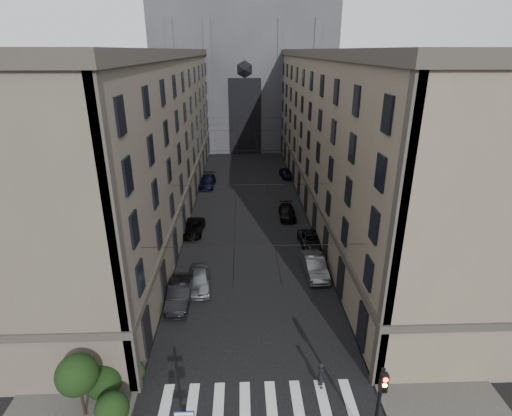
{
  "coord_description": "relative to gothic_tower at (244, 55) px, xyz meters",
  "views": [
    {
      "loc": [
        -0.75,
        -11.97,
        18.73
      ],
      "look_at": [
        0.08,
        10.51,
        9.8
      ],
      "focal_mm": 28.0,
      "sensor_mm": 36.0,
      "label": 1
    }
  ],
  "objects": [
    {
      "name": "sidewalk_left",
      "position": [
        -10.5,
        -38.96,
        -17.72
      ],
      "size": [
        7.0,
        80.0,
        0.15
      ],
      "primitive_type": "cube",
      "color": "#383533",
      "rests_on": "ground"
    },
    {
      "name": "sidewalk_right",
      "position": [
        10.5,
        -38.96,
        -17.72
      ],
      "size": [
        7.0,
        80.0,
        0.15
      ],
      "primitive_type": "cube",
      "color": "#383533",
      "rests_on": "ground"
    },
    {
      "name": "zebra_crossing",
      "position": [
        0.0,
        -69.96,
        -17.79
      ],
      "size": [
        11.0,
        3.2,
        0.01
      ],
      "primitive_type": "cube",
      "color": "beige",
      "rests_on": "ground"
    },
    {
      "name": "building_left",
      "position": [
        -13.44,
        -38.96,
        -8.45
      ],
      "size": [
        13.6,
        60.6,
        18.85
      ],
      "color": "#50483D",
      "rests_on": "ground"
    },
    {
      "name": "building_right",
      "position": [
        13.44,
        -38.96,
        -8.45
      ],
      "size": [
        13.6,
        60.6,
        18.85
      ],
      "color": "brown",
      "rests_on": "ground"
    },
    {
      "name": "gothic_tower",
      "position": [
        0.0,
        0.0,
        0.0
      ],
      "size": [
        35.0,
        23.0,
        58.0
      ],
      "color": "#2D2D33",
      "rests_on": "ground"
    },
    {
      "name": "traffic_light_right",
      "position": [
        5.6,
        -73.04,
        -14.51
      ],
      "size": [
        0.34,
        0.5,
        5.2
      ],
      "color": "black",
      "rests_on": "ground"
    },
    {
      "name": "shrub_cluster",
      "position": [
        -8.72,
        -69.95,
        -16.0
      ],
      "size": [
        3.9,
        4.4,
        3.9
      ],
      "color": "black",
      "rests_on": "sidewalk_left"
    },
    {
      "name": "tram_wires",
      "position": [
        0.0,
        -39.33,
        -10.55
      ],
      "size": [
        14.0,
        60.0,
        0.43
      ],
      "color": "black",
      "rests_on": "ground"
    },
    {
      "name": "car_left_near",
      "position": [
        -4.38,
        -57.91,
        -17.06
      ],
      "size": [
        2.15,
        4.5,
        1.48
      ],
      "primitive_type": "imported",
      "rotation": [
        0.0,
        0.0,
        0.09
      ],
      "color": "slate",
      "rests_on": "ground"
    },
    {
      "name": "car_left_midnear",
      "position": [
        -5.79,
        -60.08,
        -16.99
      ],
      "size": [
        1.74,
        4.9,
        1.61
      ],
      "primitive_type": "imported",
      "rotation": [
        0.0,
        0.0,
        -0.01
      ],
      "color": "black",
      "rests_on": "ground"
    },
    {
      "name": "car_left_midfar",
      "position": [
        -6.2,
        -47.06,
        -17.12
      ],
      "size": [
        2.5,
        5.0,
        1.36
      ],
      "primitive_type": "imported",
      "rotation": [
        0.0,
        0.0,
        -0.05
      ],
      "color": "black",
      "rests_on": "ground"
    },
    {
      "name": "car_left_far",
      "position": [
        -5.84,
        -30.9,
        -17.02
      ],
      "size": [
        2.45,
        5.47,
        1.56
      ],
      "primitive_type": "imported",
      "rotation": [
        0.0,
        0.0,
        -0.05
      ],
      "color": "black",
      "rests_on": "ground"
    },
    {
      "name": "car_right_near",
      "position": [
        5.63,
        -56.01,
        -16.98
      ],
      "size": [
        1.97,
        5.04,
        1.63
      ],
      "primitive_type": "imported",
      "rotation": [
        0.0,
        0.0,
        0.05
      ],
      "color": "slate",
      "rests_on": "ground"
    },
    {
      "name": "car_right_midnear",
      "position": [
        6.2,
        -50.47,
        -17.16
      ],
      "size": [
        2.32,
        4.68,
        1.28
      ],
      "primitive_type": "imported",
      "rotation": [
        0.0,
        0.0,
        0.04
      ],
      "color": "black",
      "rests_on": "ground"
    },
    {
      "name": "car_right_midfar",
      "position": [
        4.61,
        -42.96,
        -17.12
      ],
      "size": [
        1.98,
        4.68,
        1.35
      ],
      "primitive_type": "imported",
      "rotation": [
        0.0,
        0.0,
        -0.02
      ],
      "color": "black",
      "rests_on": "ground"
    },
    {
      "name": "car_right_far",
      "position": [
        6.2,
        -26.89,
        -17.1
      ],
      "size": [
        2.13,
        4.29,
        1.4
      ],
      "primitive_type": "imported",
      "rotation": [
        0.0,
        0.0,
        0.12
      ],
      "color": "black",
      "rests_on": "ground"
    },
    {
      "name": "pedestrian",
      "position": [
        3.76,
        -68.85,
        -16.92
      ],
      "size": [
        0.62,
        0.75,
        1.76
      ],
      "primitive_type": "imported",
      "rotation": [
        0.0,
        0.0,
        1.92
      ],
      "color": "black",
      "rests_on": "ground"
    }
  ]
}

